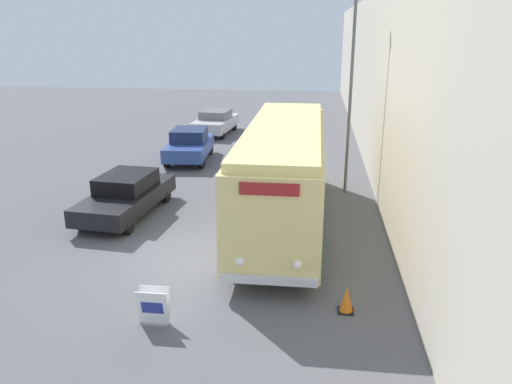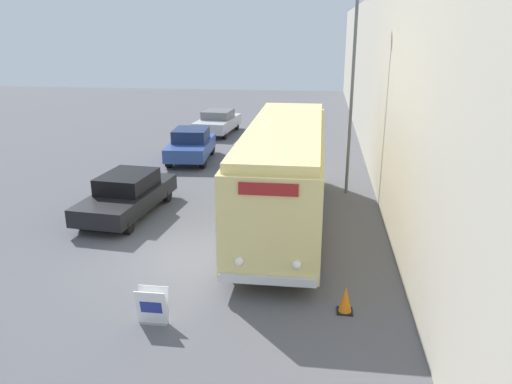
{
  "view_description": "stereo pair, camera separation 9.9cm",
  "coord_description": "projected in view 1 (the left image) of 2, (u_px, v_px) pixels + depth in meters",
  "views": [
    {
      "loc": [
        3.36,
        -12.41,
        6.16
      ],
      "look_at": [
        1.79,
        0.5,
        1.88
      ],
      "focal_mm": 35.0,
      "sensor_mm": 36.0,
      "label": 1
    },
    {
      "loc": [
        3.46,
        -12.4,
        6.16
      ],
      "look_at": [
        1.79,
        0.5,
        1.88
      ],
      "focal_mm": 35.0,
      "sensor_mm": 36.0,
      "label": 2
    }
  ],
  "objects": [
    {
      "name": "ground_plane",
      "position": [
        191.0,
        258.0,
        14.02
      ],
      "size": [
        80.0,
        80.0,
        0.0
      ],
      "primitive_type": "plane",
      "color": "#56565B"
    },
    {
      "name": "building_wall_right",
      "position": [
        376.0,
        85.0,
        21.57
      ],
      "size": [
        0.3,
        60.0,
        7.67
      ],
      "color": "beige",
      "rests_on": "ground_plane"
    },
    {
      "name": "vintage_bus",
      "position": [
        284.0,
        170.0,
        16.0
      ],
      "size": [
        2.42,
        10.19,
        3.28
      ],
      "color": "black",
      "rests_on": "ground_plane"
    },
    {
      "name": "sign_board",
      "position": [
        154.0,
        307.0,
        10.81
      ],
      "size": [
        0.69,
        0.32,
        0.84
      ],
      "color": "gray",
      "rests_on": "ground_plane"
    },
    {
      "name": "streetlamp",
      "position": [
        352.0,
        68.0,
        18.12
      ],
      "size": [
        0.36,
        0.36,
        7.57
      ],
      "color": "#595E60",
      "rests_on": "ground_plane"
    },
    {
      "name": "parked_car_near",
      "position": [
        126.0,
        195.0,
        17.11
      ],
      "size": [
        2.26,
        4.7,
        1.44
      ],
      "rotation": [
        0.0,
        0.0,
        -0.1
      ],
      "color": "black",
      "rests_on": "ground_plane"
    },
    {
      "name": "parked_car_mid",
      "position": [
        189.0,
        145.0,
        24.12
      ],
      "size": [
        2.1,
        4.16,
        1.55
      ],
      "rotation": [
        0.0,
        0.0,
        0.06
      ],
      "color": "black",
      "rests_on": "ground_plane"
    },
    {
      "name": "parked_car_far",
      "position": [
        216.0,
        122.0,
        30.38
      ],
      "size": [
        2.28,
        4.4,
        1.42
      ],
      "rotation": [
        0.0,
        0.0,
        -0.09
      ],
      "color": "black",
      "rests_on": "ground_plane"
    },
    {
      "name": "traffic_cone",
      "position": [
        346.0,
        299.0,
        11.3
      ],
      "size": [
        0.36,
        0.36,
        0.63
      ],
      "color": "black",
      "rests_on": "ground_plane"
    }
  ]
}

